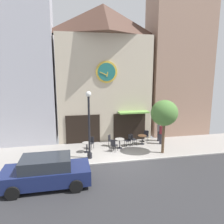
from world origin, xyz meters
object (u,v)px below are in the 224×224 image
cafe_table_leftmost (120,142)px  cafe_table_center_left (142,138)px  cafe_chair_outer (146,135)px  pedestrian_grey (159,131)px  pedestrian_maroon (161,133)px  cafe_chair_facing_street (91,142)px  street_tree (164,113)px  cafe_table_rightmost (87,146)px  cafe_chair_facing_wall (114,144)px  cafe_chair_near_tree (133,139)px  cafe_chair_left_end (128,139)px  parked_car_navy (47,172)px  street_lamp (89,125)px  cafe_chair_curbside (110,139)px

cafe_table_leftmost → cafe_table_center_left: cafe_table_leftmost is taller
cafe_chair_outer → pedestrian_grey: pedestrian_grey is taller
pedestrian_maroon → cafe_chair_facing_street: bearing=179.1°
street_tree → cafe_table_leftmost: (-2.79, 1.52, -2.36)m
cafe_table_rightmost → cafe_chair_facing_wall: bearing=-7.8°
cafe_table_center_left → cafe_chair_facing_wall: cafe_chair_facing_wall is taller
cafe_table_rightmost → cafe_table_center_left: bearing=10.7°
cafe_chair_near_tree → cafe_chair_left_end: same height
cafe_table_leftmost → cafe_chair_outer: cafe_chair_outer is taller
street_tree → cafe_chair_outer: (-0.25, 2.68, -2.35)m
cafe_table_leftmost → pedestrian_maroon: size_ratio=0.44×
cafe_table_rightmost → cafe_chair_left_end: 3.36m
street_tree → parked_car_navy: street_tree is taller
cafe_table_leftmost → cafe_chair_left_end: size_ratio=0.81×
street_lamp → pedestrian_grey: bearing=22.1°
cafe_chair_facing_street → cafe_chair_outer: 4.73m
cafe_chair_facing_street → cafe_chair_near_tree: same height
cafe_chair_curbside → cafe_chair_near_tree: (1.76, -0.15, 0.00)m
street_tree → cafe_chair_left_end: (-2.00, 1.85, -2.35)m
street_lamp → cafe_chair_facing_street: 2.52m
cafe_table_leftmost → cafe_table_center_left: size_ratio=1.02×
pedestrian_grey → parked_car_navy: pedestrian_grey is taller
street_tree → cafe_chair_near_tree: size_ratio=4.23×
cafe_chair_facing_street → cafe_chair_outer: size_ratio=1.00×
cafe_table_rightmost → cafe_table_center_left: (4.50, 0.85, 0.03)m
cafe_chair_facing_wall → cafe_table_leftmost: bearing=44.6°
cafe_table_leftmost → cafe_chair_facing_wall: size_ratio=0.81×
cafe_chair_facing_wall → cafe_chair_outer: bearing=29.1°
pedestrian_grey → cafe_chair_outer: bearing=174.4°
cafe_table_center_left → cafe_chair_outer: 0.83m
street_tree → cafe_chair_facing_wall: 4.21m
street_lamp → cafe_chair_left_end: (3.20, 1.74, -1.75)m
cafe_chair_facing_street → cafe_chair_near_tree: size_ratio=1.00×
street_lamp → pedestrian_grey: street_lamp is taller
street_lamp → cafe_chair_outer: size_ratio=5.00×
cafe_chair_outer → pedestrian_grey: bearing=-5.6°
cafe_table_center_left → cafe_chair_left_end: cafe_chair_left_end is taller
cafe_table_rightmost → pedestrian_maroon: pedestrian_maroon is taller
cafe_chair_facing_street → cafe_chair_left_end: same height
street_lamp → cafe_table_center_left: size_ratio=6.28×
cafe_chair_facing_street → cafe_chair_curbside: (1.53, 0.24, 0.00)m
cafe_table_center_left → cafe_chair_outer: cafe_chair_outer is taller
cafe_chair_facing_wall → pedestrian_grey: bearing=21.0°
street_lamp → pedestrian_grey: 6.69m
street_lamp → cafe_chair_left_end: size_ratio=5.00×
cafe_chair_near_tree → cafe_table_rightmost: bearing=-168.2°
cafe_table_leftmost → cafe_chair_facing_wall: 0.81m
cafe_chair_outer → cafe_chair_facing_wall: bearing=-150.9°
cafe_chair_facing_wall → street_tree: bearing=-15.8°
cafe_chair_facing_street → cafe_chair_curbside: same height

